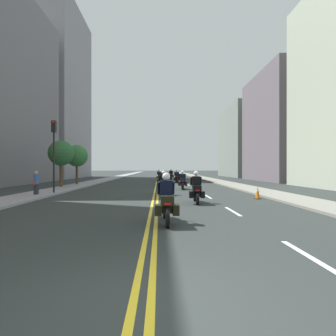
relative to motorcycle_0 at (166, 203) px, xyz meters
The scene contains 22 objects.
ground_plane 42.48m from the motorcycle_0, 90.62° to the left, with size 264.00×264.00×0.00m, color #2B3130.
sidewalk_left 43.27m from the motorcycle_0, 101.03° to the left, with size 2.47×144.00×0.12m, color gray.
sidewalk_right 43.10m from the motorcycle_0, 80.17° to the left, with size 2.47×144.00×0.12m, color gray.
centreline_yellow_inner 42.48m from the motorcycle_0, 90.78° to the left, with size 0.12×132.00×0.01m, color yellow.
centreline_yellow_outer 42.47m from the motorcycle_0, 90.46° to the left, with size 0.12×132.00×0.01m, color yellow.
lane_dashes_white 23.65m from the motorcycle_0, 83.12° to the left, with size 0.14×56.40×0.01m.
building_right_1 35.12m from the motorcycle_0, 60.75° to the left, with size 6.63×14.52×15.02m.
building_left_2 48.03m from the motorcycle_0, 113.45° to the left, with size 7.61×16.86×30.02m.
building_right_2 51.84m from the motorcycle_0, 69.68° to the left, with size 8.70×16.81×14.01m.
motorcycle_0 is the anchor object (origin of this frame).
motorcycle_1 5.43m from the motorcycle_0, 72.19° to the left, with size 0.78×2.18×1.65m.
motorcycle_2 9.71m from the motorcycle_0, 89.67° to the left, with size 0.76×2.23×1.62m.
motorcycle_3 14.63m from the motorcycle_0, 83.21° to the left, with size 0.78×2.22×1.58m.
motorcycle_4 19.69m from the motorcycle_0, 90.25° to the left, with size 0.78×2.13×1.60m.
motorcycle_5 24.51m from the motorcycle_0, 85.65° to the left, with size 0.78×2.32×1.59m.
motorcycle_6 29.57m from the motorcycle_0, 90.44° to the left, with size 0.76×2.29×1.60m.
motorcycle_7 34.65m from the motorcycle_0, 87.34° to the left, with size 0.78×2.17×1.65m.
traffic_cone_1 8.97m from the motorcycle_0, 52.13° to the left, with size 0.34×0.34×0.73m.
traffic_light_near 13.06m from the motorcycle_0, 125.69° to the left, with size 0.28×0.38×5.04m.
pedestrian_0 12.11m from the motorcycle_0, 131.76° to the left, with size 0.25×0.49×1.62m.
street_tree_0 22.15m from the motorcycle_0, 113.36° to the left, with size 2.23×2.23×4.17m.
street_tree_1 18.81m from the motorcycle_0, 118.85° to the left, with size 2.26×2.26×4.27m.
Camera 1 is at (0.23, -3.66, 1.81)m, focal length 30.25 mm.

